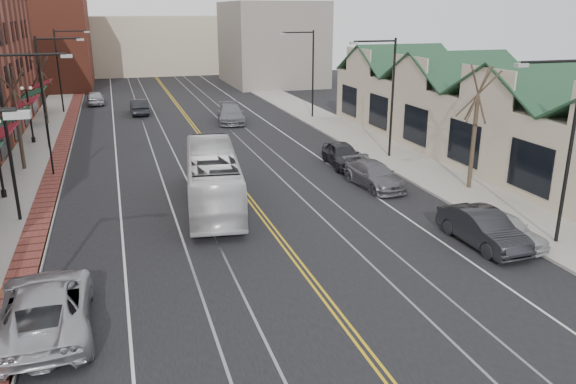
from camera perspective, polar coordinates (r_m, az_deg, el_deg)
ground at (r=17.13m, az=9.33°, el=-17.42°), size 160.00×160.00×0.00m
sidewalk_left at (r=34.22m, az=-25.53°, el=-0.45°), size 4.00×120.00×0.15m
sidewalk_right at (r=38.59m, az=12.23°, el=2.87°), size 4.00×120.00×0.15m
building_right at (r=41.35m, az=19.76°, el=6.39°), size 8.00×36.00×4.60m
backdrop_left at (r=82.93m, az=-24.59°, el=14.44°), size 14.00×18.00×14.00m
backdrop_mid at (r=97.72m, az=-13.81°, el=14.33°), size 22.00×14.00×9.00m
backdrop_right at (r=80.44m, az=-1.72°, el=14.86°), size 12.00×16.00×11.00m
streetlight_l_1 at (r=29.10m, az=-25.95°, el=6.61°), size 3.33×0.25×8.00m
streetlight_l_2 at (r=44.83m, az=-23.24°, el=10.36°), size 3.33×0.25×8.00m
streetlight_l_3 at (r=60.71m, az=-21.92°, el=12.15°), size 3.33×0.25×8.00m
streetlight_r_0 at (r=25.93m, az=26.25°, el=5.38°), size 3.33×0.25×8.00m
streetlight_r_1 at (r=38.93m, az=10.03°, el=10.57°), size 3.33×0.25×8.00m
streetlight_r_2 at (r=53.58m, az=2.09°, el=12.79°), size 3.33×0.25×8.00m
lamppost_l_3 at (r=47.38m, az=-24.73°, el=7.04°), size 0.84×0.28×4.27m
tree_left_near at (r=39.32m, az=-25.84°, el=6.90°), size 1.78×1.37×6.48m
tree_left_far at (r=55.06m, az=-23.63°, el=9.63°), size 1.66×1.28×6.02m
tree_right_mid at (r=33.13m, az=18.47°, el=6.43°), size 1.90×1.46×6.93m
traffic_signal at (r=37.33m, az=-23.11°, el=4.92°), size 0.18×0.15×3.80m
transit_bus at (r=29.65m, az=-7.65°, el=1.47°), size 3.92×11.11×3.03m
parked_suv at (r=19.84m, az=-23.42°, el=-10.68°), size 2.95×6.14×1.69m
parked_car_a at (r=26.49m, az=21.12°, el=-3.52°), size 2.18×4.28×1.40m
parked_car_b at (r=26.00m, az=19.18°, el=-3.49°), size 1.81×4.84×1.58m
parked_car_c at (r=33.07m, az=8.74°, el=1.71°), size 2.42×5.09×1.43m
parked_car_d at (r=37.27m, az=5.55°, el=3.80°), size 2.22×4.75×1.57m
distant_car_left at (r=58.09m, az=-14.89°, el=8.36°), size 1.69×4.61×1.51m
distant_car_right at (r=52.25m, az=-5.84°, el=7.93°), size 3.08×5.97×1.65m
distant_car_far at (r=65.64m, az=-19.00°, el=9.04°), size 2.00×4.53×1.52m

